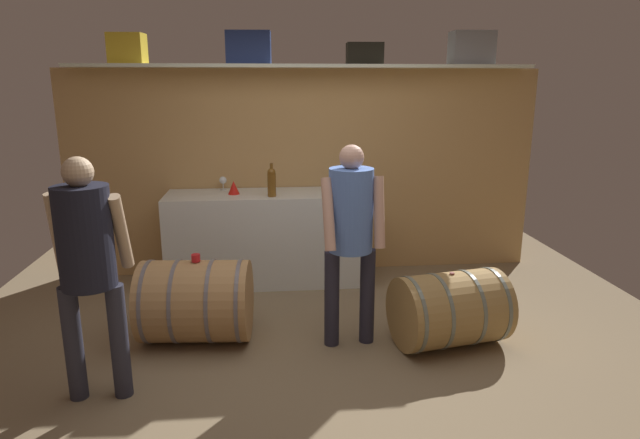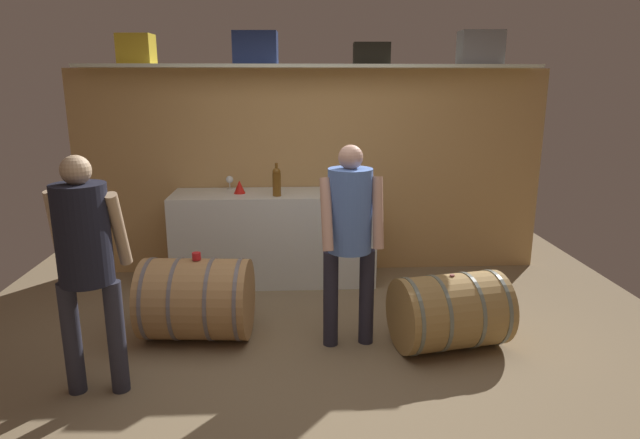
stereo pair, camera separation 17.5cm
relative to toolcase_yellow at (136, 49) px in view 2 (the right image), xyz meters
name	(u,v)px [view 2 (the right image)]	position (x,y,z in m)	size (l,w,h in m)	color
ground_plane	(319,332)	(1.63, -1.38, -2.24)	(5.95, 7.28, 0.02)	#847153
back_wall_panel	(311,172)	(1.63, 0.15, -1.20)	(4.75, 0.10, 2.06)	tan
high_shelf_board	(312,66)	(1.63, 0.00, -0.15)	(4.37, 0.40, 0.03)	silver
toolcase_yellow	(136,49)	(0.00, 0.00, 0.00)	(0.31, 0.24, 0.27)	yellow
toolcase_navy	(256,48)	(1.11, 0.00, 0.01)	(0.41, 0.23, 0.30)	navy
toolcase_black	(371,53)	(2.20, 0.00, -0.03)	(0.34, 0.22, 0.20)	black
toolcase_grey	(480,48)	(3.26, 0.00, 0.02)	(0.40, 0.28, 0.31)	gray
work_cabinet	(274,237)	(1.25, -0.21, -1.78)	(1.95, 0.60, 0.89)	white
wine_bottle_dark	(349,176)	(1.99, -0.18, -1.19)	(0.08, 0.08, 0.32)	black
wine_bottle_amber	(277,181)	(1.29, -0.36, -1.20)	(0.08, 0.08, 0.31)	brown
wine_glass	(230,180)	(0.81, 0.00, -1.24)	(0.07, 0.07, 0.13)	white
red_funnel	(239,187)	(0.93, -0.22, -1.27)	(0.11, 0.11, 0.13)	red
wine_barrel_near	(197,299)	(0.69, -1.43, -1.91)	(0.86, 0.69, 0.64)	tan
wine_barrel_far	(450,311)	(2.59, -1.70, -1.95)	(0.89, 0.70, 0.57)	#A6824A
tasting_cup	(196,256)	(0.71, -1.43, -1.57)	(0.07, 0.07, 0.05)	red
winemaker_pouring	(85,252)	(0.18, -2.17, -1.29)	(0.45, 0.39, 1.52)	#2B2C3A
visitor_tasting	(350,226)	(1.84, -1.61, -1.30)	(0.46, 0.39, 1.51)	#282839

